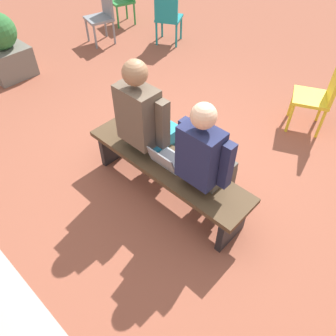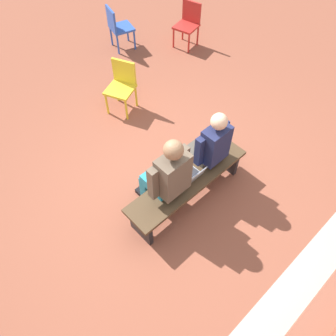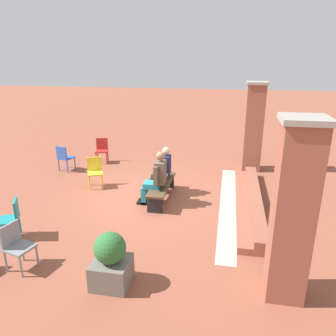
% 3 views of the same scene
% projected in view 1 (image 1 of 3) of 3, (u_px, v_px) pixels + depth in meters
% --- Properties ---
extents(ground_plane, '(60.00, 60.00, 0.00)m').
position_uv_depth(ground_plane, '(181.00, 176.00, 3.59)').
color(ground_plane, brown).
extents(concrete_strip, '(5.26, 0.40, 0.01)m').
position_uv_depth(concrete_strip, '(14.00, 315.00, 2.54)').
color(concrete_strip, '#A8A399').
rests_on(concrete_strip, ground).
extents(bench, '(1.80, 0.44, 0.45)m').
position_uv_depth(bench, '(166.00, 169.00, 3.17)').
color(bench, '#4C3823').
rests_on(bench, ground).
extents(person_student, '(0.52, 0.66, 1.31)m').
position_uv_depth(person_student, '(207.00, 160.00, 2.76)').
color(person_student, '#4C473D').
rests_on(person_student, ground).
extents(person_adult, '(0.57, 0.72, 1.39)m').
position_uv_depth(person_adult, '(148.00, 121.00, 3.09)').
color(person_adult, teal).
rests_on(person_adult, ground).
extents(laptop, '(0.32, 0.29, 0.21)m').
position_uv_depth(laptop, '(168.00, 160.00, 3.05)').
color(laptop, '#9EA0A5').
rests_on(laptop, bench).
extents(plastic_chair_far_right, '(0.51, 0.51, 0.84)m').
position_uv_depth(plastic_chair_far_right, '(102.00, 14.00, 5.67)').
color(plastic_chair_far_right, gray).
rests_on(plastic_chair_far_right, ground).
extents(plastic_chair_far_left, '(0.56, 0.56, 0.84)m').
position_uv_depth(plastic_chair_far_left, '(320.00, 95.00, 3.87)').
color(plastic_chair_far_left, gold).
rests_on(plastic_chair_far_left, ground).
extents(plastic_chair_near_bench_right, '(0.57, 0.57, 0.84)m').
position_uv_depth(plastic_chair_near_bench_right, '(168.00, 16.00, 5.61)').
color(plastic_chair_near_bench_right, teal).
rests_on(plastic_chair_near_bench_right, ground).
extents(planter, '(0.60, 0.60, 0.94)m').
position_uv_depth(planter, '(3.00, 48.00, 4.85)').
color(planter, '#6B665B').
rests_on(planter, ground).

